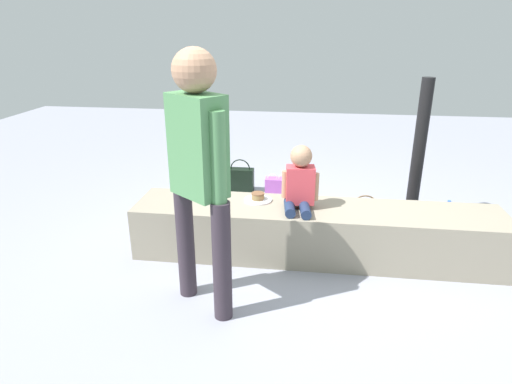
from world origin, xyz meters
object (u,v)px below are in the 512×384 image
at_px(adult_standing, 199,162).
at_px(party_cup_red, 338,206).
at_px(gift_bag, 278,190).
at_px(water_bottle_near_gift, 447,214).
at_px(handbag_brown_canvas, 364,217).
at_px(child_seated, 300,182).
at_px(cake_plate, 258,198).
at_px(cake_box_white, 203,204).
at_px(water_bottle_far_side, 266,207).
at_px(handbag_black_leather, 240,179).

relative_size(adult_standing, party_cup_red, 16.90).
xyz_separation_m(gift_bag, water_bottle_near_gift, (1.56, -0.33, -0.02)).
bearing_deg(handbag_brown_canvas, child_seated, -134.70).
xyz_separation_m(water_bottle_near_gift, party_cup_red, (-0.95, 0.21, -0.06)).
xyz_separation_m(adult_standing, gift_bag, (0.32, 1.80, -0.83)).
relative_size(cake_plate, cake_box_white, 0.70).
relative_size(party_cup_red, cake_box_white, 0.29).
bearing_deg(water_bottle_far_side, party_cup_red, 17.15).
xyz_separation_m(water_bottle_far_side, handbag_brown_canvas, (0.89, -0.17, 0.02)).
xyz_separation_m(gift_bag, cake_box_white, (-0.70, -0.32, -0.06)).
bearing_deg(handbag_black_leather, adult_standing, -86.83).
xyz_separation_m(water_bottle_far_side, party_cup_red, (0.69, 0.21, -0.04)).
height_order(cake_plate, gift_bag, cake_plate).
distance_m(child_seated, water_bottle_near_gift, 1.59).
distance_m(water_bottle_near_gift, handbag_black_leather, 2.08).
relative_size(cake_box_white, handbag_brown_canvas, 1.00).
distance_m(party_cup_red, handbag_black_leather, 1.12).
relative_size(cake_box_white, handbag_black_leather, 0.90).
distance_m(water_bottle_near_gift, water_bottle_far_side, 1.65).
xyz_separation_m(water_bottle_near_gift, cake_box_white, (-2.26, 0.01, -0.03)).
bearing_deg(water_bottle_far_side, child_seated, -65.62).
xyz_separation_m(water_bottle_near_gift, handbag_brown_canvas, (-0.75, -0.17, -0.00)).
distance_m(cake_box_white, handbag_brown_canvas, 1.52).
relative_size(child_seated, party_cup_red, 5.12).
height_order(water_bottle_near_gift, party_cup_red, water_bottle_near_gift).
distance_m(gift_bag, handbag_brown_canvas, 0.96).
height_order(cake_plate, party_cup_red, cake_plate).
distance_m(adult_standing, handbag_black_leather, 2.24).
distance_m(water_bottle_far_side, party_cup_red, 0.72).
relative_size(cake_plate, gift_bag, 0.73).
height_order(cake_box_white, handbag_black_leather, handbag_black_leather).
bearing_deg(handbag_brown_canvas, water_bottle_near_gift, 13.09).
relative_size(cake_plate, party_cup_red, 2.38).
bearing_deg(water_bottle_far_side, handbag_black_leather, 119.21).
bearing_deg(gift_bag, party_cup_red, -11.82).
distance_m(cake_box_white, handbag_black_leather, 0.66).
bearing_deg(child_seated, handbag_brown_canvas, 45.30).
height_order(party_cup_red, handbag_brown_canvas, handbag_brown_canvas).
distance_m(child_seated, adult_standing, 0.98).
bearing_deg(adult_standing, gift_bag, 80.06).
bearing_deg(handbag_black_leather, cake_plate, -74.19).
bearing_deg(adult_standing, water_bottle_near_gift, 38.00).
xyz_separation_m(child_seated, cake_plate, (-0.33, 0.11, -0.19)).
relative_size(water_bottle_near_gift, cake_box_white, 0.73).
height_order(gift_bag, water_bottle_far_side, gift_bag).
distance_m(cake_plate, handbag_black_leather, 1.33).
bearing_deg(cake_box_white, water_bottle_far_side, -1.73).
relative_size(water_bottle_far_side, party_cup_red, 2.03).
bearing_deg(handbag_brown_canvas, cake_box_white, 172.99).
bearing_deg(water_bottle_far_side, cake_plate, -89.43).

